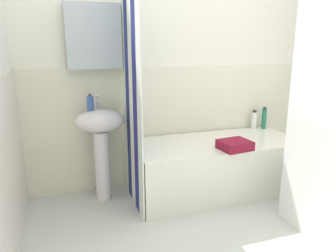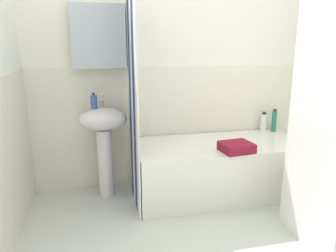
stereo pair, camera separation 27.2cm
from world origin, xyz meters
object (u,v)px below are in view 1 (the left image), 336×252
Objects in this scene: soap_dispenser at (90,103)px; bathtub at (216,166)px; sink at (101,134)px; lotion_bottle at (254,120)px; body_wash_bottle at (264,118)px; towel_folded at (235,145)px.

soap_dispenser reaches higher than bathtub.
sink is 4.06× the size of lotion_bottle.
lotion_bottle is at bearing 26.61° from bathtub.
body_wash_bottle is at bearing -14.94° from lotion_bottle.
body_wash_bottle is 0.91× the size of towel_folded.
towel_folded is at bearing -134.81° from lotion_bottle.
sink reaches higher than body_wash_bottle.
soap_dispenser is at bearing -176.75° from lotion_bottle.
towel_folded is (1.12, -0.45, -0.08)m from sink.
body_wash_bottle is 1.15× the size of lotion_bottle.
sink is 3.21× the size of towel_folded.
soap_dispenser is at bearing 161.66° from sink.
towel_folded reaches higher than bathtub.
towel_folded is at bearing -141.19° from body_wash_bottle.
soap_dispenser reaches higher than towel_folded.
lotion_bottle is (0.60, 0.30, 0.35)m from bathtub.
sink is 0.30m from soap_dispenser.
body_wash_bottle is at bearing 21.07° from bathtub.
sink is at bearing 170.65° from bathtub.
body_wash_bottle is at bearing 3.05° from sink.
bathtub is at bearing -153.39° from lotion_bottle.
lotion_bottle is at bearing 45.19° from towel_folded.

